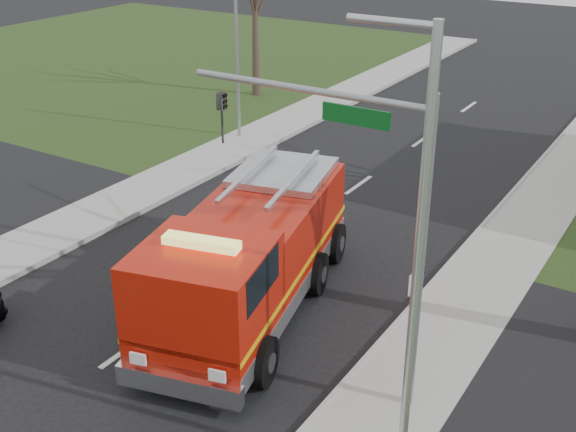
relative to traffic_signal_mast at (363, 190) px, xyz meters
The scene contains 5 objects.
ground 7.18m from the traffic_signal_mast, 163.94° to the right, with size 120.00×120.00×0.00m, color black.
traffic_signal_mast is the anchor object (origin of this frame).
streetlight_pole 2.78m from the traffic_signal_mast, 46.02° to the right, with size 1.48×0.16×8.40m.
utility_pole_far 17.38m from the traffic_signal_mast, 133.85° to the left, with size 0.14×0.14×7.00m, color gray.
fire_engine 5.09m from the traffic_signal_mast, 160.04° to the left, with size 4.71×8.67×3.32m.
Camera 1 is at (10.80, -10.15, 10.09)m, focal length 45.00 mm.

